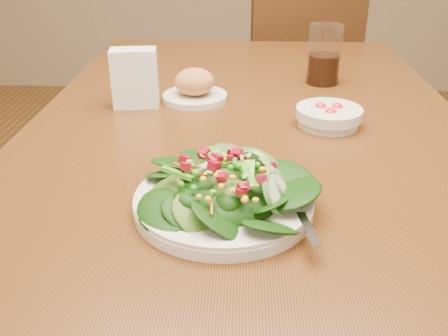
{
  "coord_description": "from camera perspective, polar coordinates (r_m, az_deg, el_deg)",
  "views": [
    {
      "loc": [
        -0.01,
        -0.97,
        1.13
      ],
      "look_at": [
        -0.04,
        -0.34,
        0.81
      ],
      "focal_mm": 40.0,
      "sensor_mm": 36.0,
      "label": 1
    }
  ],
  "objects": [
    {
      "name": "salad_plate",
      "position": [
        0.71,
        0.67,
        -2.75
      ],
      "size": [
        0.26,
        0.26,
        0.07
      ],
      "rotation": [
        0.0,
        0.0,
        0.44
      ],
      "color": "silver",
      "rests_on": "dining_table"
    },
    {
      "name": "chair_far",
      "position": [
        2.08,
        7.87,
        9.8
      ],
      "size": [
        0.55,
        0.55,
        0.98
      ],
      "rotation": [
        0.0,
        0.0,
        3.39
      ],
      "color": "#4A2C11",
      "rests_on": "ground_plane"
    },
    {
      "name": "tomato_bowl",
      "position": [
        1.02,
        11.87,
        5.83
      ],
      "size": [
        0.13,
        0.13,
        0.04
      ],
      "color": "silver",
      "rests_on": "dining_table"
    },
    {
      "name": "napkin_holder",
      "position": [
        1.11,
        -10.16,
        10.25
      ],
      "size": [
        0.1,
        0.06,
        0.13
      ],
      "rotation": [
        0.0,
        0.0,
        0.12
      ],
      "color": "white",
      "rests_on": "dining_table"
    },
    {
      "name": "bread_plate",
      "position": [
        1.14,
        -3.37,
        9.15
      ],
      "size": [
        0.15,
        0.15,
        0.07
      ],
      "color": "silver",
      "rests_on": "dining_table"
    },
    {
      "name": "drinking_glass",
      "position": [
        1.28,
        11.36,
        12.14
      ],
      "size": [
        0.08,
        0.08,
        0.14
      ],
      "color": "silver",
      "rests_on": "dining_table"
    },
    {
      "name": "dining_table",
      "position": [
        1.09,
        2.78,
        0.79
      ],
      "size": [
        0.9,
        1.4,
        0.75
      ],
      "color": "#543515",
      "rests_on": "ground_plane"
    }
  ]
}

